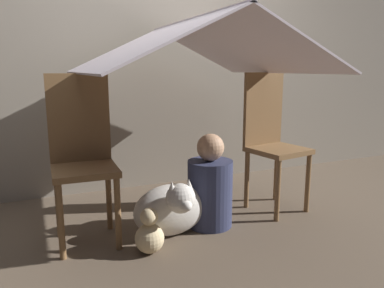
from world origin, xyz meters
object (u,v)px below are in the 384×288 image
object	(u,v)px
person_front	(210,188)
chair_right	(271,137)
dog	(172,208)
chair_left	(82,153)

from	to	relation	value
person_front	chair_right	bearing A→B (deg)	13.34
chair_right	dog	size ratio (longest dim) A/B	2.13
person_front	dog	distance (m)	0.31
chair_right	person_front	distance (m)	0.65
chair_left	dog	distance (m)	0.64
chair_left	dog	bearing A→B (deg)	-20.85
person_front	dog	xyz separation A→B (m)	(-0.30, -0.07, -0.07)
chair_right	dog	xyz separation A→B (m)	(-0.87, -0.20, -0.36)
chair_right	person_front	world-z (taller)	chair_right
chair_right	person_front	bearing A→B (deg)	-176.77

